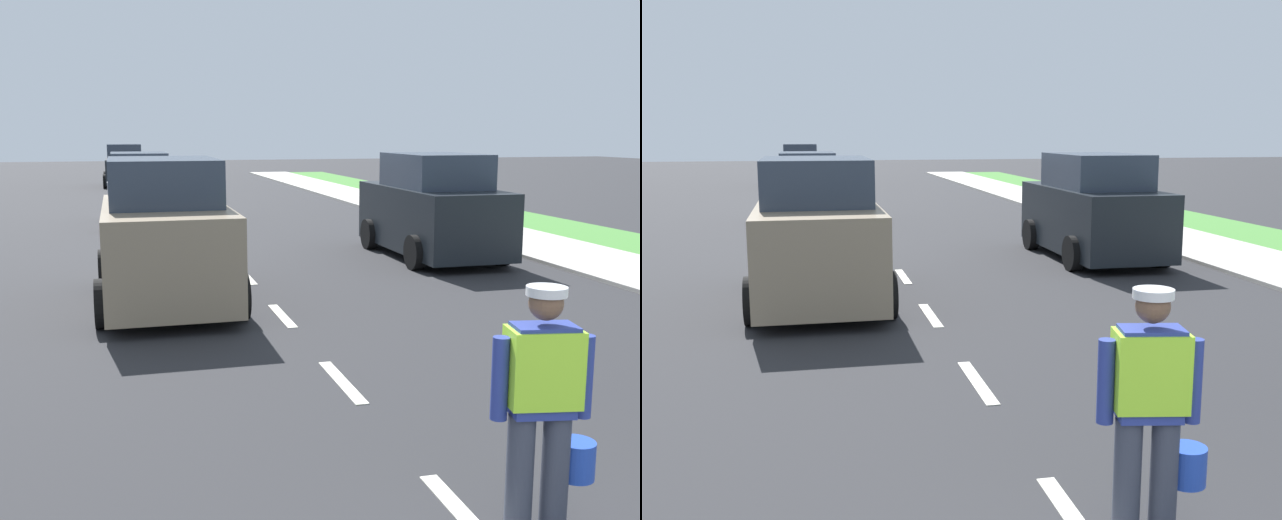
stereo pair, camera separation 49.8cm
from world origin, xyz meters
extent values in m
plane|color=#28282B|center=(0.00, 21.00, 0.00)|extent=(96.00, 96.00, 0.00)
cube|color=silver|center=(0.00, 5.70, 0.01)|extent=(0.14, 1.40, 0.01)
cube|color=silver|center=(0.00, 8.70, 0.01)|extent=(0.14, 1.40, 0.01)
cube|color=silver|center=(0.00, 11.70, 0.01)|extent=(0.14, 1.40, 0.01)
cube|color=silver|center=(0.00, 14.70, 0.01)|extent=(0.14, 1.40, 0.01)
cube|color=silver|center=(0.00, 17.70, 0.01)|extent=(0.14, 1.40, 0.01)
cube|color=silver|center=(0.00, 20.70, 0.01)|extent=(0.14, 1.40, 0.01)
cube|color=silver|center=(0.00, 23.70, 0.01)|extent=(0.14, 1.40, 0.01)
cube|color=silver|center=(0.00, 26.70, 0.01)|extent=(0.14, 1.40, 0.01)
cube|color=silver|center=(0.00, 29.70, 0.01)|extent=(0.14, 1.40, 0.01)
cube|color=silver|center=(0.00, 32.70, 0.01)|extent=(0.14, 1.40, 0.01)
cube|color=silver|center=(0.00, 35.70, 0.01)|extent=(0.14, 1.40, 0.01)
cube|color=silver|center=(0.00, 38.70, 0.01)|extent=(0.14, 1.40, 0.01)
cube|color=silver|center=(0.00, 41.70, 0.01)|extent=(0.14, 1.40, 0.01)
cube|color=silver|center=(0.00, 44.70, 0.01)|extent=(0.14, 1.40, 0.01)
cube|color=silver|center=(0.00, 47.70, 0.01)|extent=(0.14, 1.40, 0.01)
cylinder|color=#383D4C|center=(0.25, 2.50, 0.41)|extent=(0.18, 0.18, 0.82)
cylinder|color=#383D4C|center=(0.49, 2.46, 0.41)|extent=(0.18, 0.18, 0.82)
cube|color=navy|center=(0.37, 2.48, 1.12)|extent=(0.44, 0.31, 0.60)
cube|color=#A5EA33|center=(0.37, 2.48, 1.14)|extent=(0.50, 0.36, 0.51)
cylinder|color=navy|center=(0.10, 2.53, 1.07)|extent=(0.11, 0.11, 0.55)
cylinder|color=navy|center=(0.65, 2.43, 1.07)|extent=(0.11, 0.11, 0.55)
sphere|color=brown|center=(0.37, 2.48, 1.56)|extent=(0.22, 0.22, 0.22)
cylinder|color=silver|center=(0.37, 2.48, 1.64)|extent=(0.26, 0.26, 0.06)
cylinder|color=#2347B7|center=(0.69, 2.52, 0.45)|extent=(0.26, 0.26, 0.26)
cube|color=black|center=(4.19, 12.99, 0.83)|extent=(1.81, 4.36, 1.31)
cube|color=#2D3847|center=(4.19, 12.89, 1.84)|extent=(1.59, 2.40, 0.70)
cylinder|color=black|center=(3.27, 14.35, 0.34)|extent=(0.22, 0.68, 0.68)
cylinder|color=black|center=(5.11, 14.35, 0.34)|extent=(0.22, 0.68, 0.68)
cylinder|color=black|center=(3.27, 11.64, 0.34)|extent=(0.22, 0.68, 0.68)
cylinder|color=black|center=(5.11, 11.64, 0.34)|extent=(0.22, 0.68, 0.68)
cube|color=silver|center=(-1.60, 20.27, 0.77)|extent=(1.73, 4.19, 1.17)
cube|color=#2D3847|center=(-1.60, 20.37, 1.70)|extent=(1.53, 2.30, 0.70)
cylinder|color=black|center=(-0.71, 18.97, 0.34)|extent=(0.22, 0.68, 0.68)
cylinder|color=black|center=(-2.48, 18.97, 0.34)|extent=(0.22, 0.68, 0.68)
cylinder|color=black|center=(-0.71, 21.57, 0.34)|extent=(0.22, 0.68, 0.68)
cylinder|color=black|center=(-2.48, 21.57, 0.34)|extent=(0.22, 0.68, 0.68)
cube|color=black|center=(-1.82, 36.24, 0.76)|extent=(1.78, 4.13, 1.16)
cube|color=#2D3847|center=(-1.82, 36.34, 1.69)|extent=(1.57, 2.27, 0.70)
cylinder|color=black|center=(-0.91, 34.96, 0.34)|extent=(0.22, 0.68, 0.68)
cylinder|color=black|center=(-2.73, 34.96, 0.34)|extent=(0.22, 0.68, 0.68)
cylinder|color=black|center=(-0.91, 37.52, 0.34)|extent=(0.22, 0.68, 0.68)
cylinder|color=black|center=(-2.73, 37.52, 0.34)|extent=(0.22, 0.68, 0.68)
cube|color=gray|center=(-1.54, 10.01, 0.86)|extent=(1.83, 4.26, 1.35)
cube|color=#2D3847|center=(-1.54, 10.11, 1.88)|extent=(1.61, 2.34, 0.70)
cylinder|color=black|center=(-0.61, 8.69, 0.34)|extent=(0.22, 0.68, 0.68)
cylinder|color=black|center=(-2.48, 8.69, 0.34)|extent=(0.22, 0.68, 0.68)
cylinder|color=black|center=(-0.61, 11.33, 0.34)|extent=(0.22, 0.68, 0.68)
cylinder|color=black|center=(-2.48, 11.33, 0.34)|extent=(0.22, 0.68, 0.68)
camera|label=1|loc=(-2.23, -1.61, 2.64)|focal=42.04mm
camera|label=2|loc=(-1.74, -1.73, 2.64)|focal=42.04mm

